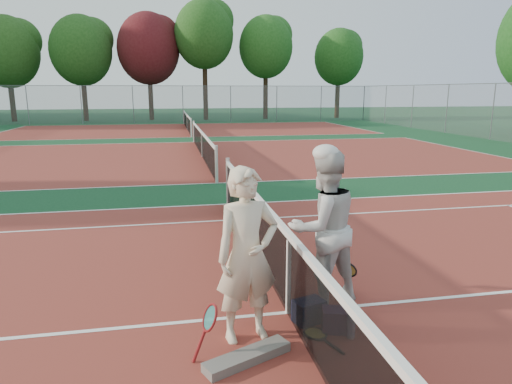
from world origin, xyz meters
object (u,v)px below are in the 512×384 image
racket_black_held (347,280)px  water_bottle (351,325)px  net_main (289,273)px  player_a (247,255)px  player_b (323,228)px  racket_spare (315,334)px  sports_bag_navy (309,311)px  racket_red (210,332)px  sports_bag_purple (337,320)px

racket_black_held → water_bottle: racket_black_held is taller
net_main → player_a: 0.85m
player_b → water_bottle: size_ratio=6.45×
player_a → water_bottle: (1.10, -0.23, -0.79)m
racket_spare → sports_bag_navy: 0.32m
net_main → sports_bag_navy: 0.49m
net_main → water_bottle: 0.93m
net_main → player_a: size_ratio=5.84×
player_a → water_bottle: 1.37m
racket_red → sports_bag_purple: (1.43, 0.25, -0.15)m
player_b → sports_bag_purple: bearing=70.1°
sports_bag_navy → racket_black_held: bearing=35.4°
sports_bag_purple → water_bottle: water_bottle is taller
sports_bag_navy → racket_spare: bearing=-93.5°
racket_spare → racket_red: bearing=80.2°
player_a → racket_spare: (0.74, -0.10, -0.92)m
sports_bag_navy → racket_red: bearing=-156.7°
net_main → racket_black_held: 0.89m
racket_black_held → sports_bag_navy: (-0.65, -0.46, -0.13)m
player_a → sports_bag_navy: bearing=2.8°
player_a → sports_bag_purple: player_a is taller
player_b → water_bottle: player_b is taller
player_a → sports_bag_purple: (1.00, -0.06, -0.81)m
racket_black_held → racket_spare: (-0.67, -0.76, -0.25)m
racket_black_held → water_bottle: size_ratio=1.76×
water_bottle → sports_bag_purple: bearing=120.5°
water_bottle → sports_bag_navy: bearing=128.8°
player_a → racket_black_held: size_ratio=3.55×
racket_red → water_bottle: 1.54m
sports_bag_navy → water_bottle: bearing=-51.2°
racket_spare → sports_bag_navy: size_ratio=1.77×
player_b → racket_spare: player_b is taller
racket_red → racket_spare: (1.17, 0.22, -0.27)m
racket_spare → player_b: bearing=-43.5°
player_b → racket_spare: bearing=53.2°
racket_red → player_a: bearing=18.8°
player_b → racket_red: (-1.51, -1.02, -0.69)m
racket_spare → water_bottle: size_ratio=2.00×
player_a → player_b: player_b is taller
net_main → sports_bag_navy: bearing=-55.2°
player_b → sports_bag_navy: player_b is taller
racket_red → sports_bag_navy: bearing=5.6°
racket_red → sports_bag_navy: size_ratio=1.66×
player_b → water_bottle: bearing=77.3°
racket_red → sports_bag_purple: size_ratio=1.75×
net_main → player_b: 0.73m
player_a → racket_red: size_ratio=3.34×
net_main → player_b: size_ratio=5.67×
racket_black_held → sports_bag_purple: 0.84m
racket_spare → water_bottle: water_bottle is taller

